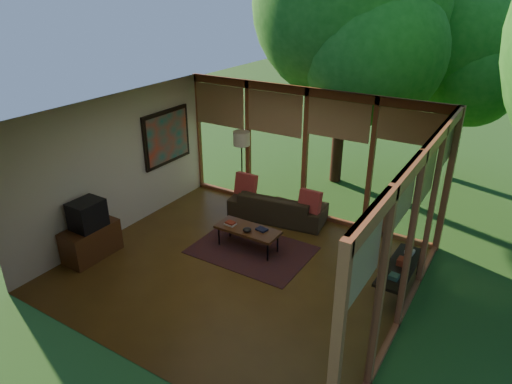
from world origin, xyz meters
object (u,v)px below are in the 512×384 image
Objects in this scene: media_cabinet at (91,241)px; side_console at (393,266)px; floor_lamp at (242,143)px; coffee_table at (248,230)px; television at (87,214)px; sofa at (278,206)px.

side_console is (4.87, 1.90, 0.11)m from media_cabinet.
floor_lamp reaches higher than media_cabinet.
side_console is at bearing 21.33° from media_cabinet.
floor_lamp is 2.25m from coffee_table.
television is 5.23m from side_console.
media_cabinet is at bearing -158.67° from side_console.
side_console is (3.81, -1.41, -1.00)m from floor_lamp.
sofa is 1.66× the size of coffee_table.
floor_lamp is at bearing 159.67° from side_console.
sofa reaches higher than side_console.
media_cabinet reaches higher than coffee_table.
sofa is 2.96m from side_console.
media_cabinet is 0.71× the size of side_console.
side_console is at bearing 21.41° from television.
coffee_table is (1.19, -1.62, -1.01)m from floor_lamp.
sofa is 3.70m from media_cabinet.
media_cabinet is 5.23m from side_console.
sofa is 1.99× the size of media_cabinet.
side_console is (2.74, -1.12, 0.12)m from sofa.
television is (0.02, 0.00, 0.55)m from media_cabinet.
media_cabinet is 1.82× the size of television.
floor_lamp is at bearing 126.27° from coffee_table.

